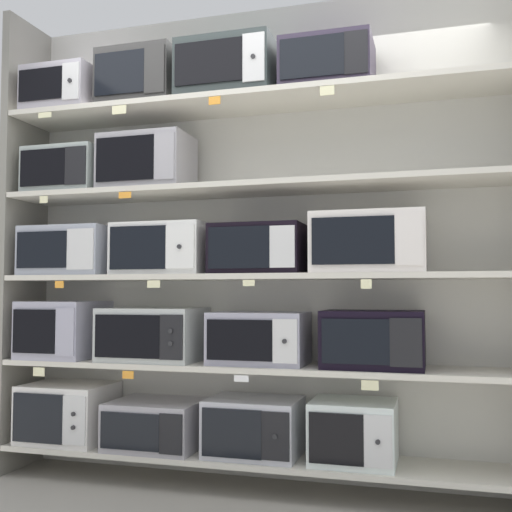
{
  "coord_description": "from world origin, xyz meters",
  "views": [
    {
      "loc": [
        0.95,
        -3.26,
        1.05
      ],
      "look_at": [
        0.0,
        0.0,
        1.25
      ],
      "focal_mm": 43.55,
      "sensor_mm": 36.0,
      "label": 1
    }
  ],
  "objects_px": {
    "microwave_1": "(157,424)",
    "microwave_12": "(70,173)",
    "microwave_4": "(64,329)",
    "microwave_16": "(229,73)",
    "microwave_10": "(260,250)",
    "microwave_9": "(164,249)",
    "microwave_15": "(141,81)",
    "microwave_3": "(354,432)",
    "microwave_8": "(73,252)",
    "microwave_11": "(369,243)",
    "microwave_13": "(147,164)",
    "microwave_0": "(68,412)",
    "microwave_5": "(153,334)",
    "microwave_6": "(259,338)",
    "microwave_2": "(254,427)",
    "microwave_17": "(328,67)",
    "microwave_14": "(69,94)",
    "microwave_7": "(373,339)"
  },
  "relations": [
    {
      "from": "microwave_13",
      "to": "microwave_15",
      "type": "distance_m",
      "value": 0.5
    },
    {
      "from": "microwave_4",
      "to": "microwave_15",
      "type": "xyz_separation_m",
      "value": [
        0.49,
        0.0,
        1.46
      ]
    },
    {
      "from": "microwave_8",
      "to": "microwave_10",
      "type": "relative_size",
      "value": 1.07
    },
    {
      "from": "microwave_0",
      "to": "microwave_7",
      "type": "bearing_deg",
      "value": 0.01
    },
    {
      "from": "microwave_5",
      "to": "microwave_6",
      "type": "distance_m",
      "value": 0.63
    },
    {
      "from": "microwave_0",
      "to": "microwave_16",
      "type": "distance_m",
      "value": 2.19
    },
    {
      "from": "microwave_10",
      "to": "microwave_16",
      "type": "height_order",
      "value": "microwave_16"
    },
    {
      "from": "microwave_4",
      "to": "microwave_13",
      "type": "height_order",
      "value": "microwave_13"
    },
    {
      "from": "microwave_5",
      "to": "microwave_2",
      "type": "bearing_deg",
      "value": -0.01
    },
    {
      "from": "microwave_5",
      "to": "microwave_15",
      "type": "xyz_separation_m",
      "value": [
        -0.09,
        0.0,
        1.48
      ]
    },
    {
      "from": "microwave_2",
      "to": "microwave_5",
      "type": "relative_size",
      "value": 0.9
    },
    {
      "from": "microwave_16",
      "to": "microwave_10",
      "type": "bearing_deg",
      "value": -0.11
    },
    {
      "from": "microwave_1",
      "to": "microwave_3",
      "type": "bearing_deg",
      "value": -0.01
    },
    {
      "from": "microwave_13",
      "to": "microwave_17",
      "type": "distance_m",
      "value": 1.16
    },
    {
      "from": "microwave_3",
      "to": "microwave_0",
      "type": "bearing_deg",
      "value": -179.99
    },
    {
      "from": "microwave_5",
      "to": "microwave_14",
      "type": "bearing_deg",
      "value": 179.96
    },
    {
      "from": "microwave_12",
      "to": "microwave_15",
      "type": "relative_size",
      "value": 0.99
    },
    {
      "from": "microwave_1",
      "to": "microwave_13",
      "type": "xyz_separation_m",
      "value": [
        -0.08,
        -0.0,
        1.49
      ]
    },
    {
      "from": "microwave_3",
      "to": "microwave_8",
      "type": "xyz_separation_m",
      "value": [
        -1.67,
        0.0,
        0.96
      ]
    },
    {
      "from": "microwave_3",
      "to": "microwave_10",
      "type": "relative_size",
      "value": 0.87
    },
    {
      "from": "microwave_6",
      "to": "microwave_9",
      "type": "relative_size",
      "value": 0.97
    },
    {
      "from": "microwave_3",
      "to": "microwave_14",
      "type": "bearing_deg",
      "value": 179.99
    },
    {
      "from": "microwave_9",
      "to": "microwave_1",
      "type": "bearing_deg",
      "value": 179.55
    },
    {
      "from": "microwave_6",
      "to": "microwave_8",
      "type": "relative_size",
      "value": 0.98
    },
    {
      "from": "microwave_1",
      "to": "microwave_4",
      "type": "bearing_deg",
      "value": 180.0
    },
    {
      "from": "microwave_5",
      "to": "microwave_7",
      "type": "bearing_deg",
      "value": 0.01
    },
    {
      "from": "microwave_1",
      "to": "microwave_8",
      "type": "xyz_separation_m",
      "value": [
        -0.56,
        0.0,
        0.99
      ]
    },
    {
      "from": "microwave_3",
      "to": "microwave_16",
      "type": "relative_size",
      "value": 0.8
    },
    {
      "from": "microwave_2",
      "to": "microwave_7",
      "type": "xyz_separation_m",
      "value": [
        0.64,
        0.0,
        0.48
      ]
    },
    {
      "from": "microwave_2",
      "to": "microwave_6",
      "type": "height_order",
      "value": "microwave_6"
    },
    {
      "from": "microwave_8",
      "to": "microwave_13",
      "type": "height_order",
      "value": "microwave_13"
    },
    {
      "from": "microwave_0",
      "to": "microwave_1",
      "type": "bearing_deg",
      "value": 0.03
    },
    {
      "from": "microwave_2",
      "to": "microwave_6",
      "type": "bearing_deg",
      "value": 0.45
    },
    {
      "from": "microwave_9",
      "to": "microwave_12",
      "type": "xyz_separation_m",
      "value": [
        -0.62,
        0.0,
        0.48
      ]
    },
    {
      "from": "microwave_3",
      "to": "microwave_8",
      "type": "bearing_deg",
      "value": 179.99
    },
    {
      "from": "microwave_8",
      "to": "microwave_17",
      "type": "relative_size",
      "value": 1.09
    },
    {
      "from": "microwave_1",
      "to": "microwave_9",
      "type": "xyz_separation_m",
      "value": [
        0.03,
        -0.0,
        0.99
      ]
    },
    {
      "from": "microwave_2",
      "to": "microwave_10",
      "type": "relative_size",
      "value": 1.0
    },
    {
      "from": "microwave_1",
      "to": "microwave_12",
      "type": "xyz_separation_m",
      "value": [
        -0.59,
        -0.0,
        1.47
      ]
    },
    {
      "from": "microwave_10",
      "to": "microwave_12",
      "type": "height_order",
      "value": "microwave_12"
    },
    {
      "from": "microwave_13",
      "to": "microwave_17",
      "type": "relative_size",
      "value": 1.05
    },
    {
      "from": "microwave_17",
      "to": "microwave_16",
      "type": "bearing_deg",
      "value": 179.98
    },
    {
      "from": "microwave_0",
      "to": "microwave_15",
      "type": "bearing_deg",
      "value": 0.05
    },
    {
      "from": "microwave_10",
      "to": "microwave_14",
      "type": "relative_size",
      "value": 1.13
    },
    {
      "from": "microwave_10",
      "to": "microwave_13",
      "type": "xyz_separation_m",
      "value": [
        -0.68,
        0.0,
        0.51
      ]
    },
    {
      "from": "microwave_11",
      "to": "microwave_15",
      "type": "relative_size",
      "value": 1.25
    },
    {
      "from": "microwave_14",
      "to": "microwave_3",
      "type": "bearing_deg",
      "value": -0.01
    },
    {
      "from": "microwave_15",
      "to": "microwave_7",
      "type": "bearing_deg",
      "value": -0.0
    },
    {
      "from": "microwave_11",
      "to": "microwave_16",
      "type": "relative_size",
      "value": 1.07
    },
    {
      "from": "microwave_0",
      "to": "microwave_13",
      "type": "xyz_separation_m",
      "value": [
        0.49,
        0.0,
        1.46
      ]
    }
  ]
}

